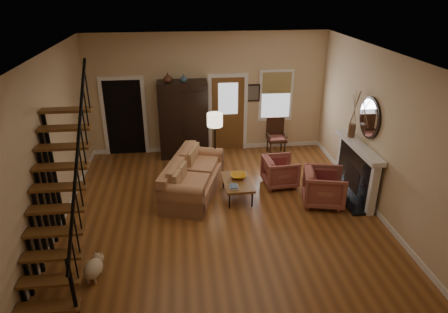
{
  "coord_description": "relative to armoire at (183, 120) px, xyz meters",
  "views": [
    {
      "loc": [
        -0.74,
        -7.14,
        4.56
      ],
      "look_at": [
        0.1,
        0.4,
        1.15
      ],
      "focal_mm": 32.0,
      "sensor_mm": 36.0,
      "label": 1
    }
  ],
  "objects": [
    {
      "name": "room",
      "position": [
        0.29,
        -1.39,
        0.46
      ],
      "size": [
        7.0,
        7.33,
        3.3
      ],
      "color": "brown",
      "rests_on": "ground"
    },
    {
      "name": "staircase",
      "position": [
        -2.08,
        -4.45,
        0.55
      ],
      "size": [
        0.94,
        2.8,
        3.2
      ],
      "primitive_type": null,
      "color": "brown",
      "rests_on": "ground"
    },
    {
      "name": "fireplace",
      "position": [
        3.83,
        -2.65,
        -0.31
      ],
      "size": [
        0.33,
        1.95,
        2.3
      ],
      "color": "black",
      "rests_on": "ground"
    },
    {
      "name": "armoire",
      "position": [
        0.0,
        0.0,
        0.0
      ],
      "size": [
        1.3,
        0.6,
        2.1
      ],
      "primitive_type": null,
      "color": "black",
      "rests_on": "ground"
    },
    {
      "name": "vase_a",
      "position": [
        -0.35,
        -0.1,
        1.17
      ],
      "size": [
        0.24,
        0.24,
        0.25
      ],
      "primitive_type": "imported",
      "color": "#4C2619",
      "rests_on": "armoire"
    },
    {
      "name": "vase_b",
      "position": [
        0.05,
        -0.1,
        1.16
      ],
      "size": [
        0.2,
        0.2,
        0.21
      ],
      "primitive_type": "imported",
      "color": "#334C60",
      "rests_on": "armoire"
    },
    {
      "name": "sofa",
      "position": [
        0.16,
        -2.18,
        -0.63
      ],
      "size": [
        1.59,
        2.43,
        0.84
      ],
      "primitive_type": null,
      "rotation": [
        0.0,
        0.0,
        -0.3
      ],
      "color": "#AE774F",
      "rests_on": "ground"
    },
    {
      "name": "coffee_table",
      "position": [
        1.13,
        -2.47,
        -0.85
      ],
      "size": [
        0.66,
        1.09,
        0.41
      ],
      "primitive_type": null,
      "rotation": [
        0.0,
        0.0,
        0.04
      ],
      "color": "brown",
      "rests_on": "ground"
    },
    {
      "name": "bowl",
      "position": [
        1.18,
        -2.32,
        -0.6
      ],
      "size": [
        0.36,
        0.36,
        0.09
      ],
      "primitive_type": "imported",
      "color": "orange",
      "rests_on": "coffee_table"
    },
    {
      "name": "books",
      "position": [
        1.01,
        -2.77,
        -0.62
      ],
      "size": [
        0.2,
        0.27,
        0.05
      ],
      "primitive_type": null,
      "color": "beige",
      "rests_on": "coffee_table"
    },
    {
      "name": "armchair_left",
      "position": [
        2.97,
        -2.95,
        -0.65
      ],
      "size": [
        1.04,
        1.03,
        0.79
      ],
      "primitive_type": "imported",
      "rotation": [
        0.0,
        0.0,
        1.33
      ],
      "color": "maroon",
      "rests_on": "ground"
    },
    {
      "name": "armchair_right",
      "position": [
        2.23,
        -2.0,
        -0.7
      ],
      "size": [
        0.82,
        0.8,
        0.7
      ],
      "primitive_type": "imported",
      "rotation": [
        0.0,
        0.0,
        1.63
      ],
      "color": "maroon",
      "rests_on": "ground"
    },
    {
      "name": "floor_lamp",
      "position": [
        0.74,
        -1.33,
        -0.24
      ],
      "size": [
        0.42,
        0.42,
        1.63
      ],
      "primitive_type": null,
      "rotation": [
        0.0,
        0.0,
        -0.12
      ],
      "color": "black",
      "rests_on": "ground"
    },
    {
      "name": "side_chair",
      "position": [
        2.55,
        -0.2,
        -0.54
      ],
      "size": [
        0.54,
        0.54,
        1.02
      ],
      "primitive_type": null,
      "color": "#361F11",
      "rests_on": "ground"
    },
    {
      "name": "dog",
      "position": [
        -1.6,
        -4.88,
        -0.87
      ],
      "size": [
        0.39,
        0.54,
        0.36
      ],
      "primitive_type": null,
      "rotation": [
        0.0,
        0.0,
        -0.22
      ],
      "color": "beige",
      "rests_on": "ground"
    }
  ]
}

